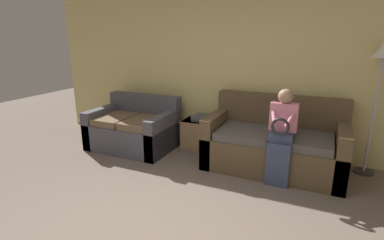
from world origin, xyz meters
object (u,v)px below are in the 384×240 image
couch_side (134,129)px  child_left_seated (282,133)px  side_shelf (200,134)px  couch_main (274,144)px  floor_lamp (382,67)px  book_stack (200,118)px

couch_side → child_left_seated: size_ratio=1.12×
child_left_seated → couch_side: bearing=173.2°
child_left_seated → side_shelf: size_ratio=2.06×
couch_main → floor_lamp: (1.19, 0.34, 1.11)m
couch_main → child_left_seated: child_left_seated is taller
couch_main → couch_side: (-2.30, -0.12, -0.04)m
side_shelf → couch_side: bearing=-157.9°
couch_side → child_left_seated: bearing=-6.8°
couch_side → floor_lamp: (3.49, 0.46, 1.15)m
side_shelf → book_stack: (0.00, -0.00, 0.28)m
floor_lamp → side_shelf: bearing=-178.9°
side_shelf → floor_lamp: bearing=1.1°
couch_side → couch_main: bearing=3.0°
floor_lamp → child_left_seated: bearing=-144.3°
side_shelf → book_stack: bearing=-70.3°
couch_side → side_shelf: bearing=22.1°
side_shelf → couch_main: bearing=-13.2°
floor_lamp → couch_main: bearing=-163.9°
child_left_seated → book_stack: bearing=153.2°
couch_main → book_stack: couch_main is taller
couch_main → side_shelf: 1.31m
couch_side → child_left_seated: (2.44, -0.29, 0.36)m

